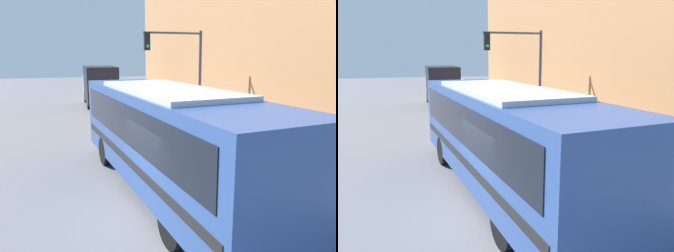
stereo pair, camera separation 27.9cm
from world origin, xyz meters
TOP-DOWN VIEW (x-y plane):
  - ground_plane at (0.00, 0.00)m, footprint 120.00×120.00m
  - sidewalk at (5.90, 20.00)m, footprint 2.80×70.00m
  - building_facade at (10.30, 15.80)m, footprint 6.00×29.60m
  - city_bus at (0.95, 1.66)m, footprint 3.82×10.97m
  - delivery_truck at (0.84, 20.76)m, footprint 2.43×7.02m
  - fire_hydrant at (5.10, 2.82)m, footprint 0.25×0.34m
  - traffic_light_pole at (4.14, 9.26)m, footprint 3.28×0.35m
  - parking_meter at (5.10, 9.71)m, footprint 0.14×0.14m
  - pedestrian_near_corner at (5.54, 12.23)m, footprint 0.34×0.34m
  - pedestrian_mid_block at (5.73, 14.64)m, footprint 0.34×0.34m

SIDE VIEW (x-z plane):
  - ground_plane at x=0.00m, z-range 0.00..0.00m
  - sidewalk at x=5.90m, z-range 0.00..0.15m
  - fire_hydrant at x=5.10m, z-range 0.14..0.86m
  - pedestrian_near_corner at x=5.54m, z-range 0.16..1.79m
  - pedestrian_mid_block at x=5.73m, z-range 0.16..1.84m
  - parking_meter at x=5.10m, z-range 0.38..1.71m
  - delivery_truck at x=0.84m, z-range 0.13..3.47m
  - city_bus at x=0.95m, z-range 0.27..3.56m
  - traffic_light_pole at x=4.14m, z-range 1.15..6.53m
  - building_facade at x=10.30m, z-range 0.00..12.13m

